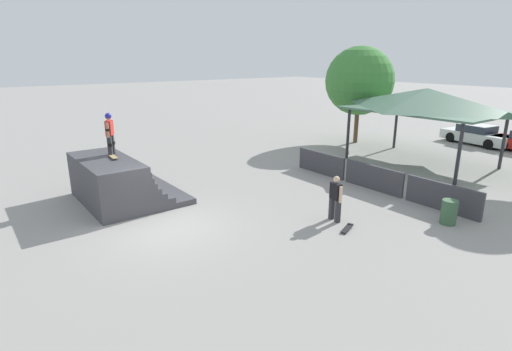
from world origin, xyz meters
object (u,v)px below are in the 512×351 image
Objects in this scene: skateboard_on_deck at (114,157)px; skater_on_deck at (110,131)px; bystander_walking at (335,196)px; parked_car_white at (477,135)px; tree_far_back at (359,81)px; trash_bin at (449,212)px; skateboard_on_ground at (347,228)px.

skater_on_deck is at bearing 172.13° from skateboard_on_deck.
bystander_walking is at bearing 69.39° from skater_on_deck.
bystander_walking is at bearing -70.93° from parked_car_white.
tree_far_back is at bearing 101.50° from skateboard_on_deck.
tree_far_back reaches higher than skateboard_on_deck.
bystander_walking reaches higher than parked_car_white.
parked_car_white is (-5.70, 14.23, 0.18)m from trash_bin.
skateboard_on_ground is (7.77, 5.01, -2.66)m from skater_on_deck.
tree_far_back reaches higher than skateboard_on_ground.
trash_bin is (1.74, 3.11, 0.37)m from skateboard_on_ground.
skateboard_on_deck reaches higher than parked_car_white.
skater_on_deck is 8.92m from bystander_walking.
skateboard_on_ground is at bearing -119.14° from trash_bin.
skateboard_on_ground is 0.96× the size of trash_bin.
parked_car_white is at bearing -68.63° from bystander_walking.
parked_car_white is (-3.17, 17.10, -0.29)m from bystander_walking.
trash_bin is (9.51, 8.13, -2.29)m from skater_on_deck.
parked_car_white is at bearing 86.68° from skateboard_on_deck.
tree_far_back is at bearing 142.44° from trash_bin.
skateboard_on_deck is 0.13× the size of tree_far_back.
trash_bin is (10.86, -8.35, -3.59)m from tree_far_back.
tree_far_back is 7.30× the size of trash_bin.
skateboard_on_deck is 8.40m from bystander_walking.
skateboard_on_ground is at bearing 40.45° from skateboard_on_deck.
tree_far_back is (-1.95, 16.61, 2.19)m from skateboard_on_deck.
skateboard_on_deck is at bearing -83.30° from tree_far_back.
bystander_walking is 1.90× the size of trash_bin.
tree_far_back is (-9.13, 11.47, 3.96)m from skateboard_on_ground.
bystander_walking is at bearing 44.95° from skateboard_on_deck.
parked_car_white is (-3.96, 17.34, 0.54)m from skateboard_on_ground.
trash_bin is (8.91, 8.26, -1.40)m from skateboard_on_deck.
skateboard_on_ground is at bearing -51.48° from tree_far_back.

